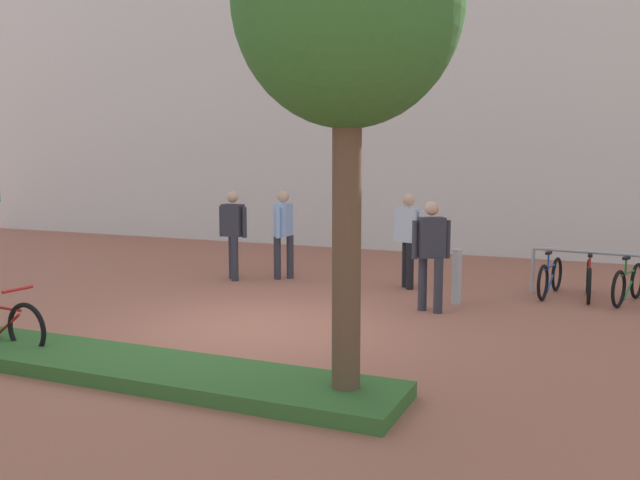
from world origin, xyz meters
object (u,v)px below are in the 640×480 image
person_shirt_white (284,229)px  person_suited_navy (431,249)px  tree_sidewalk (348,4)px  bollard_steel (457,277)px  person_suited_dark (233,229)px  person_casual_tan (408,235)px

person_shirt_white → person_suited_navy: size_ratio=1.00×
tree_sidewalk → person_suited_navy: size_ratio=2.93×
person_shirt_white → person_suited_navy: 3.71m
bollard_steel → person_suited_dark: person_suited_dark is taller
bollard_steel → person_suited_dark: size_ratio=0.52×
person_shirt_white → person_casual_tan: bearing=0.9°
person_suited_navy → person_casual_tan: bearing=116.6°
person_suited_navy → bollard_steel: bearing=70.6°
person_suited_navy → person_suited_dark: bearing=164.2°
tree_sidewalk → person_suited_dark: size_ratio=2.93×
tree_sidewalk → bollard_steel: 5.94m
person_suited_dark → person_shirt_white: bearing=28.2°
bollard_steel → tree_sidewalk: bearing=-90.5°
tree_sidewalk → bollard_steel: tree_sidewalk is taller
person_shirt_white → person_suited_dark: (-0.86, -0.46, 0.00)m
tree_sidewalk → person_casual_tan: tree_sidewalk is taller
person_suited_dark → bollard_steel: bearing=-5.9°
person_suited_navy → person_shirt_white: bearing=153.8°
person_suited_dark → person_suited_navy: bearing=-15.8°
tree_sidewalk → bollard_steel: (0.04, 4.90, -3.35)m
person_casual_tan → person_suited_navy: 1.88m
person_suited_navy → person_suited_dark: same height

